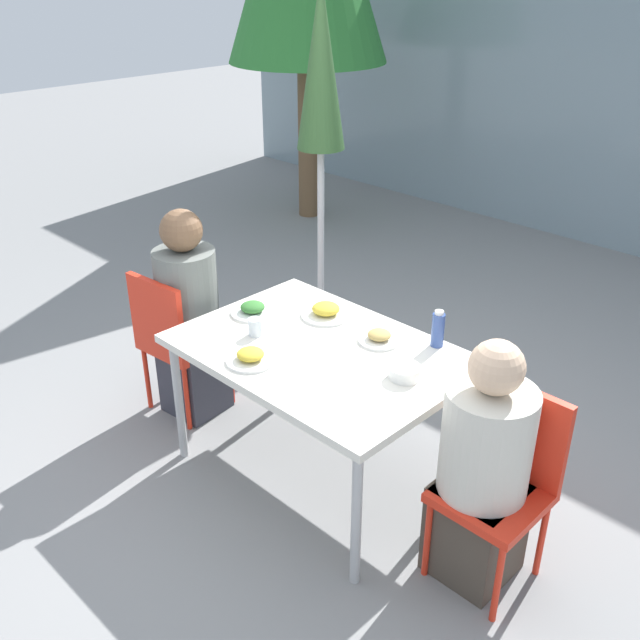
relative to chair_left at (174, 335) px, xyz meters
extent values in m
plane|color=gray|center=(0.96, 0.18, -0.50)|extent=(24.00, 24.00, 0.00)
cube|color=silver|center=(0.96, 0.18, 0.21)|extent=(1.34, 0.94, 0.04)
cylinder|color=#B7B7B7|center=(0.35, -0.23, -0.16)|extent=(0.04, 0.04, 0.69)
cylinder|color=#B7B7B7|center=(1.57, -0.23, -0.16)|extent=(0.04, 0.04, 0.69)
cylinder|color=#B7B7B7|center=(0.35, 0.59, -0.16)|extent=(0.04, 0.04, 0.69)
cylinder|color=#B7B7B7|center=(1.57, 0.59, -0.16)|extent=(0.04, 0.04, 0.69)
cube|color=red|center=(-0.01, 0.08, -0.08)|extent=(0.44, 0.44, 0.04)
cube|color=red|center=(0.01, -0.10, 0.15)|extent=(0.40, 0.08, 0.42)
cylinder|color=red|center=(-0.19, 0.23, -0.30)|extent=(0.03, 0.03, 0.40)
cylinder|color=red|center=(0.14, 0.27, -0.30)|extent=(0.03, 0.03, 0.40)
cylinder|color=red|center=(-0.16, -0.11, -0.30)|extent=(0.03, 0.03, 0.40)
cylinder|color=red|center=(0.18, -0.07, -0.30)|extent=(0.03, 0.03, 0.40)
cube|color=#383842|center=(0.04, 0.08, -0.28)|extent=(0.33, 0.33, 0.44)
cylinder|color=slate|center=(0.04, 0.08, 0.21)|extent=(0.34, 0.34, 0.55)
sphere|color=brown|center=(0.04, 0.08, 0.60)|extent=(0.23, 0.23, 0.23)
cube|color=red|center=(1.93, 0.17, -0.08)|extent=(0.40, 0.40, 0.04)
cube|color=red|center=(1.93, 0.36, 0.15)|extent=(0.40, 0.04, 0.42)
cylinder|color=red|center=(2.10, 0.00, -0.30)|extent=(0.03, 0.03, 0.40)
cylinder|color=red|center=(1.76, 0.00, -0.30)|extent=(0.03, 0.03, 0.40)
cylinder|color=red|center=(2.10, 0.34, -0.30)|extent=(0.03, 0.03, 0.40)
cylinder|color=red|center=(1.76, 0.34, -0.30)|extent=(0.03, 0.03, 0.40)
cube|color=#473D33|center=(1.88, 0.17, -0.28)|extent=(0.33, 0.33, 0.44)
cylinder|color=beige|center=(1.88, 0.17, 0.17)|extent=(0.36, 0.36, 0.46)
sphere|color=beige|center=(1.88, 0.17, 0.51)|extent=(0.22, 0.22, 0.22)
cylinder|color=#333333|center=(-0.07, 1.24, -0.48)|extent=(0.36, 0.36, 0.05)
cylinder|color=#BCBCBC|center=(-0.07, 1.24, 0.65)|extent=(0.04, 0.04, 2.31)
cone|color=#2D5128|center=(-0.07, 1.24, 1.30)|extent=(0.29, 0.29, 1.00)
cylinder|color=white|center=(0.75, 0.44, 0.23)|extent=(0.26, 0.26, 0.01)
ellipsoid|color=gold|center=(0.75, 0.44, 0.27)|extent=(0.14, 0.14, 0.06)
cylinder|color=white|center=(1.12, 0.42, 0.23)|extent=(0.20, 0.20, 0.01)
ellipsoid|color=tan|center=(1.12, 0.42, 0.26)|extent=(0.11, 0.11, 0.04)
cylinder|color=white|center=(0.46, 0.19, 0.23)|extent=(0.23, 0.23, 0.01)
ellipsoid|color=#33702D|center=(0.46, 0.19, 0.26)|extent=(0.12, 0.12, 0.05)
cylinder|color=white|center=(0.82, -0.13, 0.23)|extent=(0.23, 0.23, 0.01)
ellipsoid|color=gold|center=(0.82, -0.13, 0.26)|extent=(0.12, 0.12, 0.05)
cylinder|color=#334C8E|center=(1.34, 0.58, 0.31)|extent=(0.06, 0.06, 0.17)
cylinder|color=white|center=(1.34, 0.58, 0.40)|extent=(0.04, 0.04, 0.02)
cylinder|color=silver|center=(0.65, 0.05, 0.27)|extent=(0.07, 0.07, 0.09)
cylinder|color=white|center=(1.41, 0.25, 0.25)|extent=(0.14, 0.14, 0.06)
cylinder|color=brown|center=(-1.96, 2.99, 0.24)|extent=(0.20, 0.20, 1.48)
camera|label=1|loc=(3.00, -1.90, 1.88)|focal=40.00mm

